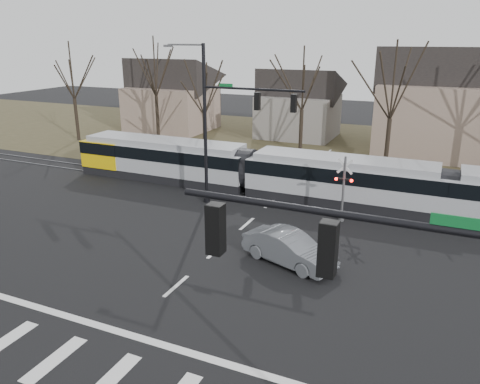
% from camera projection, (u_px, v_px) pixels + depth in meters
% --- Properties ---
extents(ground, '(140.00, 140.00, 0.00)m').
position_uv_depth(ground, '(150.00, 309.00, 19.08)').
color(ground, black).
extents(grass_verge, '(140.00, 28.00, 0.01)m').
position_uv_depth(grass_verge, '(333.00, 148.00, 46.82)').
color(grass_verge, '#38331E').
rests_on(grass_verge, ground).
extents(crosswalk, '(27.00, 2.60, 0.01)m').
position_uv_depth(crosswalk, '(82.00, 369.00, 15.61)').
color(crosswalk, silver).
rests_on(crosswalk, ground).
extents(stop_line, '(28.00, 0.35, 0.01)m').
position_uv_depth(stop_line, '(123.00, 333.00, 17.51)').
color(stop_line, silver).
rests_on(stop_line, ground).
extents(lane_dashes, '(0.18, 30.00, 0.01)m').
position_uv_depth(lane_dashes, '(280.00, 194.00, 32.94)').
color(lane_dashes, silver).
rests_on(lane_dashes, ground).
extents(rail_pair, '(90.00, 1.52, 0.06)m').
position_uv_depth(rail_pair, '(279.00, 195.00, 32.76)').
color(rail_pair, '#59595E').
rests_on(rail_pair, ground).
extents(tram, '(40.96, 3.04, 3.11)m').
position_uv_depth(tram, '(340.00, 178.00, 30.83)').
color(tram, gray).
rests_on(tram, ground).
extents(sedan, '(4.65, 5.84, 1.58)m').
position_uv_depth(sedan, '(289.00, 248.00, 22.71)').
color(sedan, slate).
rests_on(sedan, ground).
extents(signal_pole_near_right, '(6.72, 0.44, 8.00)m').
position_uv_depth(signal_pole_near_right, '(415.00, 354.00, 8.34)').
color(signal_pole_near_right, black).
rests_on(signal_pole_near_right, ground).
extents(signal_pole_far, '(9.28, 0.44, 10.20)m').
position_uv_depth(signal_pole_far, '(228.00, 119.00, 29.05)').
color(signal_pole_far, black).
rests_on(signal_pole_far, ground).
extents(rail_crossing_signal, '(1.08, 0.36, 4.00)m').
position_uv_depth(rail_crossing_signal, '(343.00, 191.00, 27.64)').
color(rail_crossing_signal, '#59595B').
rests_on(rail_crossing_signal, ground).
extents(tree_row, '(59.20, 7.20, 10.00)m').
position_uv_depth(tree_row, '(344.00, 106.00, 39.27)').
color(tree_row, black).
rests_on(tree_row, ground).
extents(house_a, '(9.72, 8.64, 8.60)m').
position_uv_depth(house_a, '(171.00, 92.00, 54.87)').
color(house_a, '#836C5E').
rests_on(house_a, ground).
extents(house_b, '(8.64, 7.56, 7.65)m').
position_uv_depth(house_b, '(299.00, 100.00, 50.97)').
color(house_b, slate).
rests_on(house_b, ground).
extents(house_c, '(10.80, 8.64, 10.10)m').
position_uv_depth(house_c, '(437.00, 98.00, 42.56)').
color(house_c, '#836C5E').
rests_on(house_c, ground).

